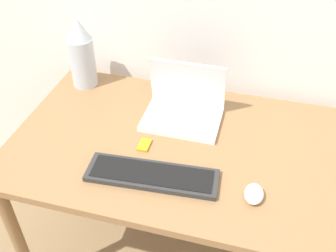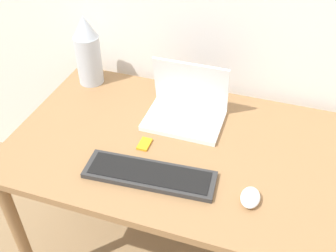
{
  "view_description": "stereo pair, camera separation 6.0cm",
  "coord_description": "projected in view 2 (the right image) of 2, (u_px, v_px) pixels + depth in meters",
  "views": [
    {
      "loc": [
        0.27,
        -0.68,
        1.7
      ],
      "look_at": [
        -0.01,
        0.36,
        0.83
      ],
      "focal_mm": 42.0,
      "sensor_mm": 36.0,
      "label": 1
    },
    {
      "loc": [
        0.33,
        -0.66,
        1.7
      ],
      "look_at": [
        -0.01,
        0.36,
        0.83
      ],
      "focal_mm": 42.0,
      "sensor_mm": 36.0,
      "label": 2
    }
  ],
  "objects": [
    {
      "name": "keyboard",
      "position": [
        150.0,
        175.0,
        1.33
      ],
      "size": [
        0.45,
        0.16,
        0.02
      ],
      "color": "#2D2D2D",
      "rests_on": "desk"
    },
    {
      "name": "laptop",
      "position": [
        186.0,
        107.0,
        1.55
      ],
      "size": [
        0.3,
        0.22,
        0.23
      ],
      "color": "white",
      "rests_on": "desk"
    },
    {
      "name": "mouse",
      "position": [
        250.0,
        197.0,
        1.24
      ],
      "size": [
        0.06,
        0.09,
        0.04
      ],
      "color": "white",
      "rests_on": "desk"
    },
    {
      "name": "desk",
      "position": [
        174.0,
        159.0,
        1.52
      ],
      "size": [
        1.21,
        0.77,
        0.73
      ],
      "color": "olive",
      "rests_on": "ground_plane"
    },
    {
      "name": "mp3_player",
      "position": [
        145.0,
        144.0,
        1.45
      ],
      "size": [
        0.04,
        0.07,
        0.01
      ],
      "color": "orange",
      "rests_on": "desk"
    },
    {
      "name": "vase",
      "position": [
        88.0,
        51.0,
        1.7
      ],
      "size": [
        0.11,
        0.11,
        0.32
      ],
      "color": "silver",
      "rests_on": "desk"
    }
  ]
}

